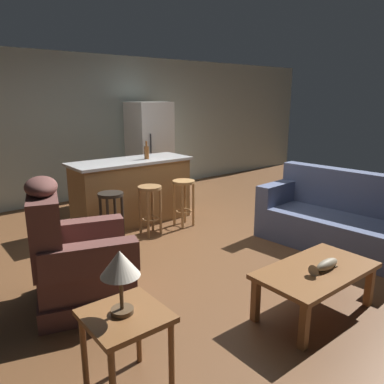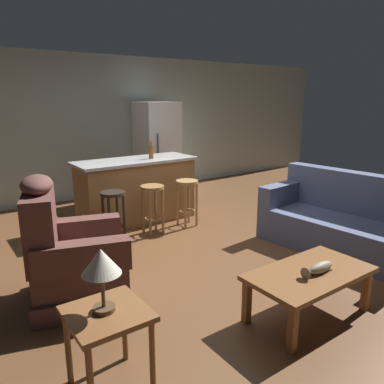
{
  "view_description": "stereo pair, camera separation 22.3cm",
  "coord_description": "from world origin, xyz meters",
  "px_view_note": "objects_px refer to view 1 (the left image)",
  "views": [
    {
      "loc": [
        -2.68,
        -3.46,
        1.84
      ],
      "look_at": [
        -0.01,
        -0.1,
        0.75
      ],
      "focal_mm": 35.0,
      "sensor_mm": 36.0,
      "label": 1
    },
    {
      "loc": [
        -2.51,
        -3.6,
        1.84
      ],
      "look_at": [
        -0.01,
        -0.1,
        0.75
      ],
      "focal_mm": 35.0,
      "sensor_mm": 36.0,
      "label": 2
    }
  ],
  "objects_px": {
    "coffee_table": "(316,274)",
    "table_lamp": "(120,266)",
    "recliner_near_lamp": "(75,260)",
    "bar_stool_middle": "(150,201)",
    "refrigerator": "(150,150)",
    "kitchen_island": "(132,191)",
    "bar_stool_right": "(184,194)",
    "couch": "(339,220)",
    "end_table": "(126,328)",
    "bottle_tall_green": "(147,152)",
    "bar_stool_left": "(111,209)",
    "fish_figurine": "(325,266)"
  },
  "relations": [
    {
      "from": "kitchen_island",
      "to": "table_lamp",
      "type": "bearing_deg",
      "value": -120.62
    },
    {
      "from": "fish_figurine",
      "to": "bottle_tall_green",
      "type": "bearing_deg",
      "value": 85.85
    },
    {
      "from": "table_lamp",
      "to": "bar_stool_middle",
      "type": "xyz_separation_m",
      "value": [
        1.67,
        2.33,
        -0.4
      ]
    },
    {
      "from": "couch",
      "to": "bar_stool_left",
      "type": "relative_size",
      "value": 2.89
    },
    {
      "from": "end_table",
      "to": "table_lamp",
      "type": "height_order",
      "value": "table_lamp"
    },
    {
      "from": "kitchen_island",
      "to": "bar_stool_right",
      "type": "xyz_separation_m",
      "value": [
        0.49,
        -0.63,
        -0.01
      ]
    },
    {
      "from": "coffee_table",
      "to": "couch",
      "type": "distance_m",
      "value": 1.72
    },
    {
      "from": "recliner_near_lamp",
      "to": "table_lamp",
      "type": "bearing_deg",
      "value": -80.93
    },
    {
      "from": "bar_stool_middle",
      "to": "bottle_tall_green",
      "type": "height_order",
      "value": "bottle_tall_green"
    },
    {
      "from": "couch",
      "to": "bottle_tall_green",
      "type": "height_order",
      "value": "bottle_tall_green"
    },
    {
      "from": "recliner_near_lamp",
      "to": "bar_stool_middle",
      "type": "height_order",
      "value": "recliner_near_lamp"
    },
    {
      "from": "recliner_near_lamp",
      "to": "refrigerator",
      "type": "height_order",
      "value": "refrigerator"
    },
    {
      "from": "coffee_table",
      "to": "recliner_near_lamp",
      "type": "relative_size",
      "value": 0.92
    },
    {
      "from": "table_lamp",
      "to": "recliner_near_lamp",
      "type": "bearing_deg",
      "value": 81.84
    },
    {
      "from": "kitchen_island",
      "to": "bar_stool_middle",
      "type": "relative_size",
      "value": 2.65
    },
    {
      "from": "bar_stool_right",
      "to": "bar_stool_left",
      "type": "bearing_deg",
      "value": 180.0
    },
    {
      "from": "recliner_near_lamp",
      "to": "refrigerator",
      "type": "xyz_separation_m",
      "value": [
        2.65,
        2.93,
        0.46
      ]
    },
    {
      "from": "bar_stool_left",
      "to": "bottle_tall_green",
      "type": "xyz_separation_m",
      "value": [
        0.89,
        0.56,
        0.58
      ]
    },
    {
      "from": "bar_stool_right",
      "to": "end_table",
      "type": "bearing_deg",
      "value": -133.63
    },
    {
      "from": "end_table",
      "to": "refrigerator",
      "type": "height_order",
      "value": "refrigerator"
    },
    {
      "from": "bar_stool_middle",
      "to": "table_lamp",
      "type": "bearing_deg",
      "value": -125.62
    },
    {
      "from": "table_lamp",
      "to": "bar_stool_middle",
      "type": "relative_size",
      "value": 0.6
    },
    {
      "from": "coffee_table",
      "to": "bar_stool_left",
      "type": "height_order",
      "value": "bar_stool_left"
    },
    {
      "from": "coffee_table",
      "to": "table_lamp",
      "type": "height_order",
      "value": "table_lamp"
    },
    {
      "from": "coffee_table",
      "to": "table_lamp",
      "type": "distance_m",
      "value": 1.82
    },
    {
      "from": "table_lamp",
      "to": "bar_stool_left",
      "type": "height_order",
      "value": "table_lamp"
    },
    {
      "from": "fish_figurine",
      "to": "bar_stool_left",
      "type": "bearing_deg",
      "value": 104.16
    },
    {
      "from": "end_table",
      "to": "bar_stool_middle",
      "type": "relative_size",
      "value": 0.82
    },
    {
      "from": "couch",
      "to": "recliner_near_lamp",
      "type": "relative_size",
      "value": 1.64
    },
    {
      "from": "end_table",
      "to": "refrigerator",
      "type": "xyz_separation_m",
      "value": [
        2.82,
        4.17,
        0.42
      ]
    },
    {
      "from": "coffee_table",
      "to": "table_lamp",
      "type": "xyz_separation_m",
      "value": [
        -1.73,
        0.22,
        0.5
      ]
    },
    {
      "from": "bar_stool_right",
      "to": "bottle_tall_green",
      "type": "relative_size",
      "value": 2.56
    },
    {
      "from": "end_table",
      "to": "refrigerator",
      "type": "relative_size",
      "value": 0.32
    },
    {
      "from": "table_lamp",
      "to": "bar_stool_left",
      "type": "relative_size",
      "value": 0.6
    },
    {
      "from": "couch",
      "to": "bar_stool_left",
      "type": "distance_m",
      "value": 2.88
    },
    {
      "from": "fish_figurine",
      "to": "refrigerator",
      "type": "height_order",
      "value": "refrigerator"
    },
    {
      "from": "bar_stool_right",
      "to": "bottle_tall_green",
      "type": "xyz_separation_m",
      "value": [
        -0.26,
        0.56,
        0.58
      ]
    },
    {
      "from": "bottle_tall_green",
      "to": "bar_stool_middle",
      "type": "bearing_deg",
      "value": -119.2
    },
    {
      "from": "coffee_table",
      "to": "bar_stool_middle",
      "type": "height_order",
      "value": "bar_stool_middle"
    },
    {
      "from": "recliner_near_lamp",
      "to": "kitchen_island",
      "type": "bearing_deg",
      "value": 64.91
    },
    {
      "from": "recliner_near_lamp",
      "to": "bar_stool_right",
      "type": "distance_m",
      "value": 2.34
    },
    {
      "from": "bar_stool_left",
      "to": "bar_stool_right",
      "type": "bearing_deg",
      "value": 0.0
    },
    {
      "from": "bar_stool_right",
      "to": "refrigerator",
      "type": "height_order",
      "value": "refrigerator"
    },
    {
      "from": "coffee_table",
      "to": "refrigerator",
      "type": "distance_m",
      "value": 4.54
    },
    {
      "from": "end_table",
      "to": "bar_stool_middle",
      "type": "distance_m",
      "value": 2.87
    },
    {
      "from": "bar_stool_left",
      "to": "refrigerator",
      "type": "xyz_separation_m",
      "value": [
        1.74,
        1.83,
        0.41
      ]
    },
    {
      "from": "fish_figurine",
      "to": "recliner_near_lamp",
      "type": "distance_m",
      "value": 2.18
    },
    {
      "from": "bottle_tall_green",
      "to": "table_lamp",
      "type": "bearing_deg",
      "value": -124.44
    },
    {
      "from": "table_lamp",
      "to": "bar_stool_middle",
      "type": "bearing_deg",
      "value": 54.38
    },
    {
      "from": "kitchen_island",
      "to": "bottle_tall_green",
      "type": "height_order",
      "value": "bottle_tall_green"
    }
  ]
}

